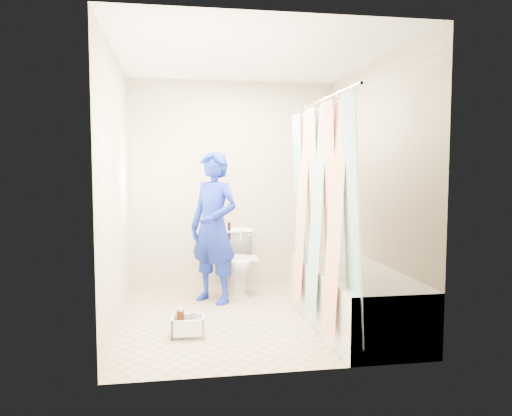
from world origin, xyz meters
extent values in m
plane|color=tan|center=(0.00, 0.00, 0.00)|extent=(2.60, 2.60, 0.00)
cube|color=white|center=(0.00, 0.00, 2.40)|extent=(2.40, 2.60, 0.02)
cube|color=#B7AE8D|center=(0.00, 1.30, 1.20)|extent=(2.40, 0.02, 2.40)
cube|color=#B7AE8D|center=(0.00, -1.30, 1.20)|extent=(2.40, 0.02, 2.40)
cube|color=#B7AE8D|center=(-1.20, 0.00, 1.20)|extent=(0.02, 2.60, 2.40)
cube|color=#B7AE8D|center=(1.20, 0.00, 1.20)|extent=(0.02, 2.60, 2.40)
cube|color=silver|center=(0.85, -0.43, 0.25)|extent=(0.70, 1.75, 0.50)
cube|color=white|center=(0.85, -0.43, 0.46)|extent=(0.58, 1.63, 0.06)
cylinder|color=silver|center=(0.52, -0.43, 1.95)|extent=(0.02, 1.90, 0.02)
cube|color=white|center=(0.52, -0.43, 1.02)|extent=(0.06, 1.75, 1.80)
imported|color=white|center=(-0.02, 0.87, 0.35)|extent=(0.43, 0.71, 0.71)
cube|color=white|center=(-0.03, 0.76, 0.41)|extent=(0.44, 0.21, 0.03)
cylinder|color=black|center=(-0.09, 1.07, 0.68)|extent=(0.03, 0.03, 0.21)
cylinder|color=gold|center=(-0.09, 1.07, 0.79)|extent=(0.06, 0.06, 0.03)
cylinder|color=white|center=(0.05, 1.06, 0.66)|extent=(0.03, 0.03, 0.17)
imported|color=navy|center=(-0.30, 0.59, 0.78)|extent=(0.67, 0.66, 1.56)
cube|color=white|center=(-0.60, -0.45, 0.01)|extent=(0.28, 0.23, 0.03)
cube|color=white|center=(-0.73, -0.45, 0.08)|extent=(0.03, 0.22, 0.16)
cube|color=white|center=(-0.48, -0.46, 0.08)|extent=(0.03, 0.22, 0.16)
cube|color=white|center=(-0.61, -0.55, 0.08)|extent=(0.27, 0.03, 0.16)
cube|color=white|center=(-0.60, -0.35, 0.08)|extent=(0.27, 0.03, 0.16)
cylinder|color=#401C0C|center=(-0.66, -0.41, 0.12)|extent=(0.06, 0.06, 0.18)
cylinder|color=white|center=(-0.54, -0.41, 0.11)|extent=(0.06, 0.06, 0.16)
cylinder|color=beige|center=(-0.58, -0.50, 0.09)|extent=(0.04, 0.04, 0.12)
cylinder|color=#401C0C|center=(-0.67, -0.50, 0.05)|extent=(0.05, 0.05, 0.05)
cylinder|color=gold|center=(-0.67, -0.50, 0.09)|extent=(0.06, 0.06, 0.01)
imported|color=white|center=(-0.52, -0.49, 0.11)|extent=(0.10, 0.10, 0.17)
camera|label=1|loc=(-0.70, -4.53, 1.40)|focal=35.00mm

